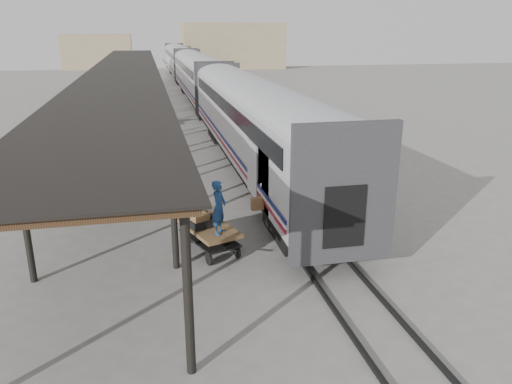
{
  "coord_description": "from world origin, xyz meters",
  "views": [
    {
      "loc": [
        -1.9,
        -16.02,
        6.98
      ],
      "look_at": [
        1.52,
        -0.31,
        1.7
      ],
      "focal_mm": 35.0,
      "sensor_mm": 36.0,
      "label": 1
    }
  ],
  "objects_px": {
    "luggage_tug": "(148,119)",
    "pedestrian": "(126,145)",
    "porter": "(219,207)",
    "baggage_cart": "(209,232)"
  },
  "relations": [
    {
      "from": "luggage_tug",
      "to": "porter",
      "type": "xyz_separation_m",
      "value": [
        1.93,
        -22.88,
        1.09
      ]
    },
    {
      "from": "luggage_tug",
      "to": "porter",
      "type": "distance_m",
      "value": 22.99
    },
    {
      "from": "luggage_tug",
      "to": "baggage_cart",
      "type": "bearing_deg",
      "value": -88.69
    },
    {
      "from": "baggage_cart",
      "to": "luggage_tug",
      "type": "bearing_deg",
      "value": 74.63
    },
    {
      "from": "luggage_tug",
      "to": "porter",
      "type": "bearing_deg",
      "value": -88.19
    },
    {
      "from": "luggage_tug",
      "to": "pedestrian",
      "type": "relative_size",
      "value": 0.88
    },
    {
      "from": "baggage_cart",
      "to": "luggage_tug",
      "type": "relative_size",
      "value": 1.66
    },
    {
      "from": "porter",
      "to": "pedestrian",
      "type": "xyz_separation_m",
      "value": [
        -3.25,
        13.11,
        -0.81
      ]
    },
    {
      "from": "pedestrian",
      "to": "luggage_tug",
      "type": "bearing_deg",
      "value": -116.07
    },
    {
      "from": "luggage_tug",
      "to": "pedestrian",
      "type": "bearing_deg",
      "value": -100.71
    }
  ]
}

